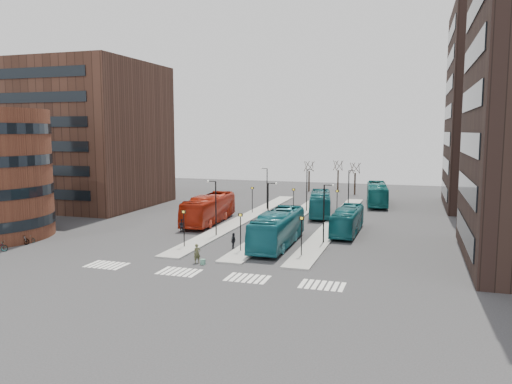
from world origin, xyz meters
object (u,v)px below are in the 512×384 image
(bicycle_far, at_px, (28,239))
(commuter_a, at_px, (182,225))
(traveller, at_px, (197,254))
(commuter_c, at_px, (250,234))
(red_bus, at_px, (209,209))
(teal_bus_b, at_px, (320,204))
(suitcase, at_px, (203,262))
(teal_bus_c, at_px, (347,220))
(teal_bus_a, at_px, (278,229))
(commuter_b, at_px, (233,241))
(teal_bus_d, at_px, (377,194))
(bicycle_mid, at_px, (21,240))

(bicycle_far, bearing_deg, commuter_a, -70.03)
(traveller, bearing_deg, commuter_c, 37.17)
(red_bus, distance_m, teal_bus_b, 16.06)
(suitcase, bearing_deg, commuter_a, 120.10)
(teal_bus_c, xyz_separation_m, traveller, (-10.98, -17.23, -0.62))
(teal_bus_a, distance_m, traveller, 10.08)
(teal_bus_c, relative_size, traveller, 6.18)
(teal_bus_a, distance_m, teal_bus_c, 10.42)
(traveller, bearing_deg, red_bus, 67.19)
(commuter_c, bearing_deg, commuter_b, -2.11)
(suitcase, distance_m, red_bus, 20.14)
(suitcase, xyz_separation_m, commuter_c, (1.04, 10.12, 0.58))
(red_bus, relative_size, teal_bus_a, 1.01)
(commuter_b, distance_m, commuter_c, 3.91)
(red_bus, distance_m, bicycle_far, 21.31)
(commuter_a, bearing_deg, red_bus, -96.58)
(teal_bus_a, relative_size, commuter_a, 8.25)
(traveller, relative_size, commuter_a, 1.12)
(commuter_a, height_order, bicycle_far, commuter_a)
(commuter_a, height_order, commuter_c, commuter_c)
(teal_bus_d, bearing_deg, teal_bus_c, -99.83)
(red_bus, bearing_deg, commuter_b, -60.45)
(red_bus, height_order, teal_bus_b, red_bus)
(teal_bus_d, relative_size, traveller, 7.26)
(teal_bus_a, bearing_deg, suitcase, -116.57)
(teal_bus_d, height_order, commuter_c, teal_bus_d)
(teal_bus_b, height_order, traveller, teal_bus_b)
(red_bus, bearing_deg, bicycle_mid, -131.16)
(teal_bus_a, bearing_deg, traveller, -120.97)
(teal_bus_b, distance_m, teal_bus_c, 12.44)
(red_bus, bearing_deg, teal_bus_c, -6.55)
(teal_bus_b, distance_m, commuter_c, 19.17)
(teal_bus_c, distance_m, commuter_c, 11.88)
(suitcase, bearing_deg, traveller, 151.35)
(traveller, relative_size, bicycle_mid, 1.01)
(suitcase, xyz_separation_m, teal_bus_d, (11.90, 41.23, 1.50))
(teal_bus_b, distance_m, commuter_a, 21.10)
(red_bus, distance_m, teal_bus_c, 17.69)
(teal_bus_b, xyz_separation_m, commuter_c, (-4.03, -18.72, -0.80))
(suitcase, distance_m, bicycle_mid, 21.01)
(teal_bus_c, bearing_deg, teal_bus_b, 115.52)
(suitcase, height_order, red_bus, red_bus)
(red_bus, xyz_separation_m, teal_bus_c, (17.65, -1.12, -0.31))
(bicycle_mid, bearing_deg, teal_bus_c, -76.13)
(teal_bus_c, relative_size, bicycle_mid, 6.23)
(commuter_c, height_order, bicycle_far, commuter_c)
(suitcase, height_order, commuter_b, commuter_b)
(commuter_a, xyz_separation_m, commuter_c, (9.13, -2.25, 0.06))
(commuter_c, distance_m, bicycle_mid, 23.67)
(teal_bus_c, bearing_deg, commuter_a, -163.53)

